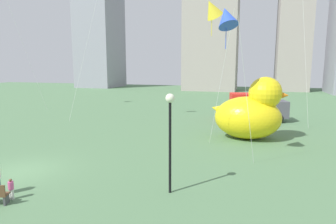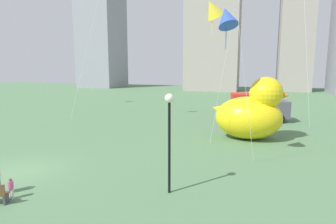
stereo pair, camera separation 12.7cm
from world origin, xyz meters
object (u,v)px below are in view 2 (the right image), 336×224
(person_child, at_px, (11,187))
(lamppost, at_px, (169,123))
(box_truck, at_px, (258,107))
(giant_inflatable_duck, at_px, (251,113))
(kite_blue, at_px, (227,17))
(kite_yellow, at_px, (212,9))

(person_child, height_order, lamppost, lamppost)
(box_truck, bearing_deg, person_child, -115.00)
(person_child, xyz_separation_m, giant_inflatable_duck, (9.58, 13.79, 1.55))
(box_truck, xyz_separation_m, kite_blue, (-1.95, -14.45, 6.83))
(lamppost, bearing_deg, kite_blue, 68.39)
(person_child, xyz_separation_m, lamppost, (6.32, 2.58, 2.71))
(person_child, height_order, box_truck, box_truck)
(giant_inflatable_duck, height_order, lamppost, giant_inflatable_duck)
(kite_yellow, bearing_deg, person_child, -124.30)
(kite_blue, bearing_deg, lamppost, -111.61)
(person_child, distance_m, kite_blue, 13.37)
(person_child, relative_size, giant_inflatable_duck, 0.16)
(person_child, xyz_separation_m, kite_blue, (8.16, 7.23, 7.75))
(box_truck, bearing_deg, kite_blue, -97.69)
(person_child, distance_m, lamppost, 7.34)
(lamppost, height_order, kite_blue, kite_blue)
(giant_inflatable_duck, relative_size, kite_yellow, 0.58)
(kite_yellow, bearing_deg, kite_blue, -67.46)
(lamppost, xyz_separation_m, kite_blue, (1.84, 4.65, 5.05))
(kite_yellow, bearing_deg, box_truck, 74.59)
(kite_blue, bearing_deg, kite_yellow, 112.54)
(person_child, height_order, kite_yellow, kite_yellow)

